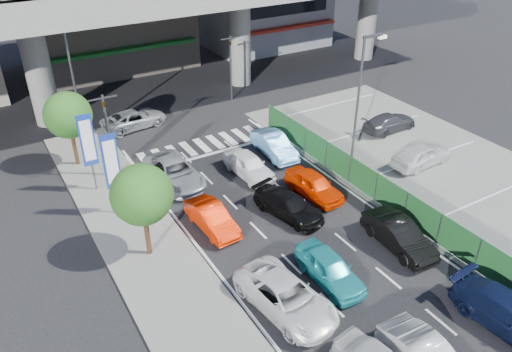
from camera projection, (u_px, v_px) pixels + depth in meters
ground at (319, 253)px, 23.82m from camera, size 120.00×120.00×0.00m
parking_lot at (445, 174)px, 30.11m from camera, size 12.00×28.00×0.06m
sidewalk_left at (150, 254)px, 23.67m from camera, size 4.00×30.00×0.12m
fence_run at (389, 196)px, 26.43m from camera, size 0.16×22.00×1.80m
traffic_light_left at (106, 116)px, 27.94m from camera, size 1.60×1.24×5.20m
traffic_light_right at (230, 52)px, 38.24m from camera, size 1.60×1.24×5.20m
street_lamp_right at (361, 91)px, 28.96m from camera, size 1.65×0.22×8.00m
street_lamp_left at (75, 71)px, 31.89m from camera, size 1.65×0.22×8.00m
signboard_near at (112, 164)px, 24.99m from camera, size 0.80×0.14×4.70m
signboard_far at (88, 143)px, 27.03m from camera, size 0.80×0.14×4.70m
tree_near at (142, 195)px, 21.97m from camera, size 2.80×2.80×4.80m
tree_far at (68, 115)px, 29.37m from camera, size 2.80×2.80×4.80m
minivan_navy_back at (510, 314)px, 19.53m from camera, size 2.35×4.91×1.38m
sedan_white_mid_left at (286, 296)px, 20.39m from camera, size 2.87×5.13×1.35m
taxi_teal_mid at (330, 269)px, 21.86m from camera, size 1.64×3.91×1.32m
hatch_black_mid_right at (399, 235)px, 23.88m from camera, size 1.75×4.28×1.38m
taxi_orange_left at (212, 218)px, 25.19m from camera, size 1.54×3.86×1.25m
sedan_black_mid at (288, 205)px, 26.20m from camera, size 2.67×4.48×1.22m
taxi_orange_right at (314, 185)px, 27.83m from camera, size 1.88×4.02×1.33m
wagon_silver_front_left at (174, 172)px, 29.02m from camera, size 2.43×5.03×1.38m
sedan_white_front_mid at (249, 165)px, 29.74m from camera, size 1.85×4.11×1.37m
kei_truck_front_right at (274, 145)px, 31.97m from camera, size 1.70×4.27×1.38m
crossing_wagon_silver at (134, 119)px, 35.55m from camera, size 4.83×2.71×1.28m
parked_sedan_white at (421, 155)px, 30.68m from camera, size 4.20×1.87×1.40m
parked_sedan_dgrey at (389, 122)px, 35.00m from camera, size 4.28×1.89×1.22m
traffic_cone at (345, 166)px, 30.12m from camera, size 0.44×0.44×0.77m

